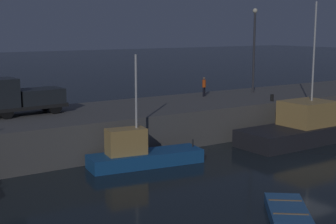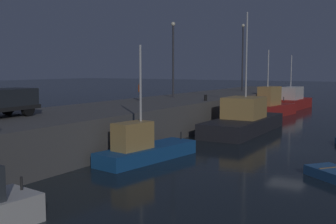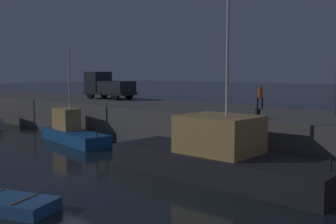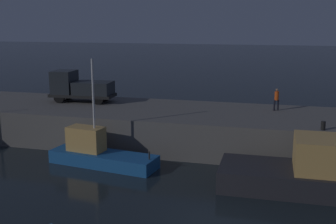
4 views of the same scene
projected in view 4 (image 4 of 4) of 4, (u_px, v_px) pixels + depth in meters
name	position (u px, v px, depth m)	size (l,w,h in m)	color
ground_plane	(206.00, 224.00, 19.56)	(320.00, 320.00, 0.00)	black
pier_quay	(236.00, 131.00, 31.25)	(76.27, 8.47, 2.64)	#5B5956
fishing_trawler_red	(328.00, 174.00, 23.01)	(11.88, 3.84, 10.50)	#232328
fishing_boat_blue	(99.00, 153.00, 27.61)	(7.52, 3.09, 7.00)	#195193
utility_truck	(80.00, 87.00, 35.28)	(5.49, 2.45, 2.61)	black
dockworker	(277.00, 98.00, 31.78)	(0.43, 0.43, 1.69)	black
bollard_central	(323.00, 126.00, 26.15)	(0.28, 0.28, 0.56)	black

